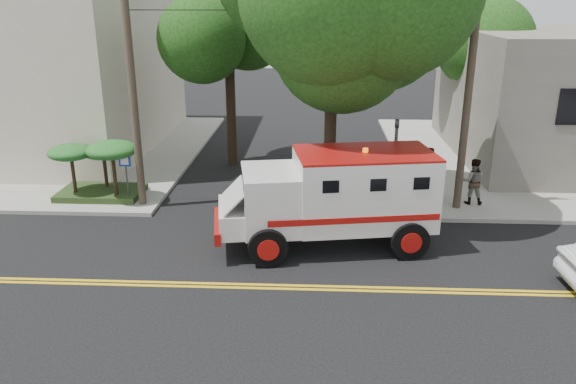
{
  "coord_description": "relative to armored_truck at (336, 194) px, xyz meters",
  "views": [
    {
      "loc": [
        0.95,
        -13.81,
        7.65
      ],
      "look_at": [
        0.09,
        3.45,
        1.6
      ],
      "focal_mm": 35.0,
      "sensor_mm": 36.0,
      "label": 1
    }
  ],
  "objects": [
    {
      "name": "utility_pole_left",
      "position": [
        -7.23,
        3.14,
        2.73
      ],
      "size": [
        0.28,
        0.28,
        9.0
      ],
      "primitive_type": "cylinder",
      "color": "#382D23",
      "rests_on": "ground"
    },
    {
      "name": "tree_main",
      "position": [
        0.31,
        3.35,
        5.43
      ],
      "size": [
        6.08,
        5.7,
        9.85
      ],
      "color": "black",
      "rests_on": "ground"
    },
    {
      "name": "ground",
      "position": [
        -1.63,
        -2.86,
        -1.77
      ],
      "size": [
        100.0,
        100.0,
        0.0
      ],
      "primitive_type": "plane",
      "color": "black",
      "rests_on": "ground"
    },
    {
      "name": "sidewalk_nw",
      "position": [
        -15.13,
        10.64,
        -1.69
      ],
      "size": [
        17.0,
        17.0,
        0.15
      ],
      "primitive_type": "cube",
      "color": "gray",
      "rests_on": "ground"
    },
    {
      "name": "armored_truck",
      "position": [
        0.0,
        0.0,
        0.0
      ],
      "size": [
        7.13,
        3.66,
        3.11
      ],
      "rotation": [
        0.0,
        0.0,
        0.17
      ],
      "color": "silver",
      "rests_on": "ground"
    },
    {
      "name": "pedestrian_b",
      "position": [
        5.3,
        3.79,
        -0.74
      ],
      "size": [
        0.95,
        0.79,
        1.76
      ],
      "primitive_type": "imported",
      "rotation": [
        0.0,
        0.0,
        2.99
      ],
      "color": "gray",
      "rests_on": "sidewalk_ne"
    },
    {
      "name": "traffic_signal",
      "position": [
        2.17,
        2.74,
        0.46
      ],
      "size": [
        0.15,
        0.18,
        3.6
      ],
      "color": "#3F3F42",
      "rests_on": "ground"
    },
    {
      "name": "accessibility_sign",
      "position": [
        -7.83,
        3.31,
        -0.4
      ],
      "size": [
        0.45,
        0.1,
        2.02
      ],
      "color": "#3F3F42",
      "rests_on": "ground"
    },
    {
      "name": "utility_pole_right",
      "position": [
        4.67,
        3.34,
        2.73
      ],
      "size": [
        0.28,
        0.28,
        9.0
      ],
      "primitive_type": "cylinder",
      "color": "#382D23",
      "rests_on": "ground"
    },
    {
      "name": "tree_left",
      "position": [
        -4.31,
        8.93,
        3.96
      ],
      "size": [
        4.48,
        4.2,
        7.7
      ],
      "color": "black",
      "rests_on": "ground"
    },
    {
      "name": "palm_planter",
      "position": [
        -9.07,
        3.76,
        -0.12
      ],
      "size": [
        3.52,
        2.63,
        2.36
      ],
      "color": "#1E3314",
      "rests_on": "sidewalk_nw"
    },
    {
      "name": "tree_right",
      "position": [
        7.21,
        12.91,
        4.33
      ],
      "size": [
        4.8,
        4.5,
        8.2
      ],
      "color": "black",
      "rests_on": "ground"
    },
    {
      "name": "pedestrian_a",
      "position": [
        3.87,
        5.17,
        -0.71
      ],
      "size": [
        0.79,
        0.75,
        1.82
      ],
      "primitive_type": "imported",
      "rotation": [
        0.0,
        0.0,
        3.78
      ],
      "color": "gray",
      "rests_on": "sidewalk_ne"
    },
    {
      "name": "sidewalk_ne",
      "position": [
        11.87,
        10.64,
        -1.69
      ],
      "size": [
        17.0,
        17.0,
        0.15
      ],
      "primitive_type": "cube",
      "color": "gray",
      "rests_on": "ground"
    }
  ]
}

